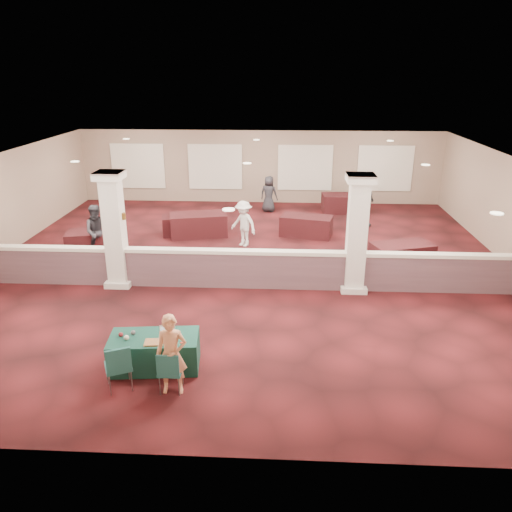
# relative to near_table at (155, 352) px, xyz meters

# --- Properties ---
(ground) EXTENTS (16.00, 16.00, 0.00)m
(ground) POSITION_rel_near_table_xyz_m (1.50, 5.53, -0.34)
(ground) COLOR #4C1316
(ground) RESTS_ON ground
(wall_back) EXTENTS (16.00, 0.04, 3.20)m
(wall_back) POSITION_rel_near_table_xyz_m (1.50, 13.53, 1.26)
(wall_back) COLOR gray
(wall_back) RESTS_ON ground
(wall_front) EXTENTS (16.00, 0.04, 3.20)m
(wall_front) POSITION_rel_near_table_xyz_m (1.50, -2.47, 1.26)
(wall_front) COLOR gray
(wall_front) RESTS_ON ground
(ceiling) EXTENTS (16.00, 16.00, 0.02)m
(ceiling) POSITION_rel_near_table_xyz_m (1.50, 5.53, 2.86)
(ceiling) COLOR silver
(ceiling) RESTS_ON wall_back
(partition_wall) EXTENTS (15.60, 0.28, 1.10)m
(partition_wall) POSITION_rel_near_table_xyz_m (1.50, 4.03, 0.23)
(partition_wall) COLOR #513740
(partition_wall) RESTS_ON ground
(column_left) EXTENTS (0.72, 0.72, 3.20)m
(column_left) POSITION_rel_near_table_xyz_m (-2.00, 4.03, 1.30)
(column_left) COLOR silver
(column_left) RESTS_ON ground
(column_right) EXTENTS (0.72, 0.72, 3.20)m
(column_right) POSITION_rel_near_table_xyz_m (4.50, 4.03, 1.30)
(column_right) COLOR silver
(column_right) RESTS_ON ground
(sconce_left) EXTENTS (0.12, 0.12, 0.18)m
(sconce_left) POSITION_rel_near_table_xyz_m (-2.28, 4.03, 1.66)
(sconce_left) COLOR brown
(sconce_left) RESTS_ON column_left
(sconce_right) EXTENTS (0.12, 0.12, 0.18)m
(sconce_right) POSITION_rel_near_table_xyz_m (-1.72, 4.03, 1.66)
(sconce_right) COLOR brown
(sconce_right) RESTS_ON column_left
(near_table) EXTENTS (1.85, 1.06, 0.68)m
(near_table) POSITION_rel_near_table_xyz_m (0.00, 0.00, 0.00)
(near_table) COLOR #0F3732
(near_table) RESTS_ON ground
(conf_chair_main) EXTENTS (0.44, 0.44, 0.87)m
(conf_chair_main) POSITION_rel_near_table_xyz_m (0.50, -0.85, 0.17)
(conf_chair_main) COLOR #1C544F
(conf_chair_main) RESTS_ON ground
(conf_chair_side) EXTENTS (0.63, 0.63, 0.95)m
(conf_chair_side) POSITION_rel_near_table_xyz_m (-0.46, -0.83, 0.22)
(conf_chair_side) COLOR #1C544F
(conf_chair_side) RESTS_ON ground
(woman) EXTENTS (0.60, 0.42, 1.58)m
(woman) POSITION_rel_near_table_xyz_m (0.55, -0.81, 0.45)
(woman) COLOR tan
(woman) RESTS_ON ground
(far_table_front_left) EXTENTS (2.01, 1.30, 0.76)m
(far_table_front_left) POSITION_rel_near_table_xyz_m (-3.52, 6.52, 0.04)
(far_table_front_left) COLOR black
(far_table_front_left) RESTS_ON ground
(far_table_front_center) EXTENTS (2.19, 1.46, 0.82)m
(far_table_front_center) POSITION_rel_near_table_xyz_m (-0.50, 8.53, 0.07)
(far_table_front_center) COLOR black
(far_table_front_center) RESTS_ON ground
(far_table_front_right) EXTENTS (2.01, 1.43, 0.74)m
(far_table_front_right) POSITION_rel_near_table_xyz_m (6.19, 5.83, 0.03)
(far_table_front_right) COLOR black
(far_table_front_right) RESTS_ON ground
(far_table_back_left) EXTENTS (1.84, 1.22, 0.68)m
(far_table_back_left) POSITION_rel_near_table_xyz_m (-1.00, 8.73, 0.00)
(far_table_back_left) COLOR black
(far_table_back_left) RESTS_ON ground
(far_table_back_center) EXTENTS (1.98, 1.31, 0.74)m
(far_table_back_center) POSITION_rel_near_table_xyz_m (3.41, 8.73, 0.03)
(far_table_back_center) COLOR black
(far_table_back_center) RESTS_ON ground
(far_table_back_right) EXTENTS (1.95, 1.07, 0.76)m
(far_table_back_right) POSITION_rel_near_table_xyz_m (5.16, 12.03, 0.04)
(far_table_back_right) COLOR black
(far_table_back_right) RESTS_ON ground
(attendee_a) EXTENTS (0.95, 0.73, 1.75)m
(attendee_a) POSITION_rel_near_table_xyz_m (-3.28, 6.09, 0.53)
(attendee_a) COLOR black
(attendee_a) RESTS_ON ground
(attendee_b) EXTENTS (1.08, 0.96, 1.57)m
(attendee_b) POSITION_rel_near_table_xyz_m (1.22, 7.53, 0.44)
(attendee_b) COLOR beige
(attendee_b) RESTS_ON ground
(attendee_c) EXTENTS (1.08, 1.17, 1.85)m
(attendee_c) POSITION_rel_near_table_xyz_m (5.68, 10.00, 0.59)
(attendee_c) COLOR black
(attendee_c) RESTS_ON ground
(attendee_d) EXTENTS (0.84, 0.61, 1.52)m
(attendee_d) POSITION_rel_near_table_xyz_m (1.95, 11.97, 0.42)
(attendee_d) COLOR black
(attendee_d) RESTS_ON ground
(laptop_base) EXTENTS (0.33, 0.24, 0.02)m
(laptop_base) POSITION_rel_near_table_xyz_m (0.28, -0.02, 0.35)
(laptop_base) COLOR silver
(laptop_base) RESTS_ON near_table
(laptop_screen) EXTENTS (0.31, 0.04, 0.20)m
(laptop_screen) POSITION_rel_near_table_xyz_m (0.27, 0.09, 0.46)
(laptop_screen) COLOR silver
(laptop_screen) RESTS_ON near_table
(screen_glow) EXTENTS (0.28, 0.03, 0.18)m
(screen_glow) POSITION_rel_near_table_xyz_m (0.27, 0.08, 0.44)
(screen_glow) COLOR silver
(screen_glow) RESTS_ON near_table
(knitting) EXTENTS (0.40, 0.32, 0.03)m
(knitting) POSITION_rel_near_table_xyz_m (0.07, -0.23, 0.35)
(knitting) COLOR orange
(knitting) RESTS_ON near_table
(yarn_cream) EXTENTS (0.10, 0.10, 0.10)m
(yarn_cream) POSITION_rel_near_table_xyz_m (-0.50, -0.14, 0.39)
(yarn_cream) COLOR beige
(yarn_cream) RESTS_ON near_table
(yarn_red) EXTENTS (0.09, 0.09, 0.09)m
(yarn_red) POSITION_rel_near_table_xyz_m (-0.65, -0.02, 0.39)
(yarn_red) COLOR maroon
(yarn_red) RESTS_ON near_table
(yarn_grey) EXTENTS (0.10, 0.10, 0.10)m
(yarn_grey) POSITION_rel_near_table_xyz_m (-0.43, 0.07, 0.39)
(yarn_grey) COLOR #4A494E
(yarn_grey) RESTS_ON near_table
(scissors) EXTENTS (0.11, 0.04, 0.01)m
(scissors) POSITION_rel_near_table_xyz_m (0.63, -0.20, 0.35)
(scissors) COLOR red
(scissors) RESTS_ON near_table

